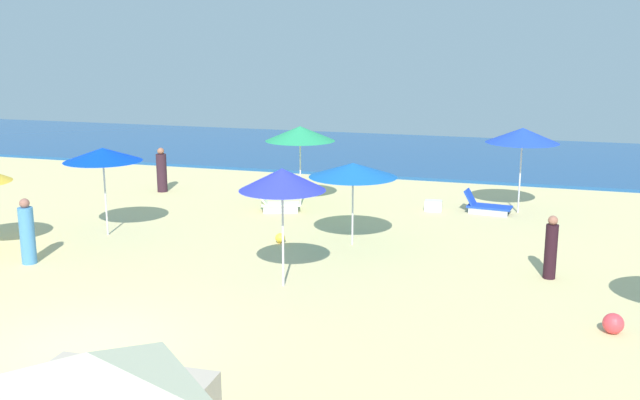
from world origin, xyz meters
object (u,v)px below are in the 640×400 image
object	(u,v)px
umbrella_3	(523,135)
umbrella_2	(300,134)
lounge_chair_2_0	(277,204)
cooler_box_1	(433,206)
umbrella_1	(103,155)
beachgoer_0	(162,171)
umbrella_0	(353,170)
lounge_chair_3_0	(486,206)
beachgoer_2	(27,233)
umbrella_4	(282,180)
beach_ball_0	(613,323)
beachgoer_1	(551,249)
beach_ball_2	(280,238)

from	to	relation	value
umbrella_3	umbrella_2	bearing A→B (deg)	-170.78
umbrella_2	umbrella_3	distance (m)	7.01
lounge_chair_2_0	cooler_box_1	distance (m)	5.01
umbrella_1	cooler_box_1	world-z (taller)	umbrella_1
umbrella_3	beachgoer_0	size ratio (longest dim) A/B	1.69
umbrella_0	lounge_chair_3_0	size ratio (longest dim) A/B	1.53
umbrella_0	beachgoer_2	world-z (taller)	umbrella_0
umbrella_4	beach_ball_0	world-z (taller)	umbrella_4
umbrella_3	cooler_box_1	distance (m)	3.53
umbrella_2	beachgoer_1	xyz separation A→B (m)	(7.85, -5.31, -1.70)
lounge_chair_2_0	umbrella_3	xyz separation A→B (m)	(7.38, 2.08, 2.23)
umbrella_2	umbrella_1	bearing A→B (deg)	-128.94
umbrella_1	umbrella_4	world-z (taller)	umbrella_4
beachgoer_0	beachgoer_1	xyz separation A→B (m)	(13.36, -6.02, -0.03)
beachgoer_0	umbrella_4	bearing A→B (deg)	-51.18
umbrella_1	beachgoer_0	bearing A→B (deg)	104.27
beach_ball_0	cooler_box_1	distance (m)	10.08
umbrella_2	umbrella_4	world-z (taller)	umbrella_4
cooler_box_1	beach_ball_2	world-z (taller)	cooler_box_1
umbrella_0	lounge_chair_2_0	world-z (taller)	umbrella_0
umbrella_4	beach_ball_2	size ratio (longest dim) A/B	9.83
beachgoer_0	umbrella_1	bearing A→B (deg)	-79.55
beach_ball_0	beach_ball_2	xyz separation A→B (m)	(-8.10, 3.95, -0.06)
lounge_chair_2_0	beach_ball_2	xyz separation A→B (m)	(1.34, -3.40, -0.11)
beachgoer_1	umbrella_2	bearing A→B (deg)	147.61
umbrella_1	beachgoer_2	world-z (taller)	umbrella_1
umbrella_1	beachgoer_1	distance (m)	12.01
cooler_box_1	umbrella_3	bearing A→B (deg)	-173.04
umbrella_3	beachgoer_0	world-z (taller)	umbrella_3
umbrella_2	cooler_box_1	xyz separation A→B (m)	(4.30, 0.61, -2.24)
lounge_chair_2_0	lounge_chair_3_0	xyz separation A→B (m)	(6.39, 1.73, -0.00)
umbrella_2	beach_ball_0	bearing A→B (deg)	-42.76
beachgoer_1	umbrella_1	bearing A→B (deg)	-179.73
cooler_box_1	umbrella_2	bearing A→B (deg)	3.89
umbrella_0	umbrella_3	size ratio (longest dim) A/B	0.86
umbrella_1	beach_ball_0	size ratio (longest dim) A/B	6.31
beach_ball_2	beachgoer_1	bearing A→B (deg)	-7.70
lounge_chair_2_0	umbrella_4	world-z (taller)	umbrella_4
umbrella_4	cooler_box_1	world-z (taller)	umbrella_4
lounge_chair_2_0	beach_ball_0	world-z (taller)	lounge_chair_2_0
beach_ball_0	cooler_box_1	bearing A→B (deg)	117.72
umbrella_0	umbrella_3	world-z (taller)	umbrella_3
umbrella_3	beach_ball_0	xyz separation A→B (m)	(2.07, -9.43, -2.28)
umbrella_2	beachgoer_1	distance (m)	9.63
umbrella_4	beach_ball_0	size ratio (longest dim) A/B	6.81
umbrella_0	beachgoer_0	world-z (taller)	umbrella_0
beachgoer_0	cooler_box_1	distance (m)	9.83
lounge_chair_2_0	umbrella_4	xyz separation A→B (m)	(2.62, -6.66, 2.18)
umbrella_1	beachgoer_0	world-z (taller)	umbrella_1
umbrella_0	umbrella_2	world-z (taller)	umbrella_2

